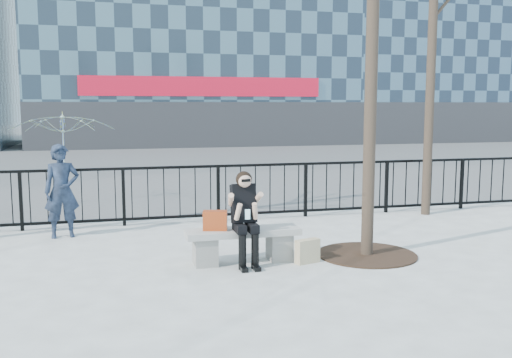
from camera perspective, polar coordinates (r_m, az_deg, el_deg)
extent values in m
plane|color=gray|center=(8.34, -1.32, -8.30)|extent=(120.00, 120.00, 0.00)
cube|color=#474747|center=(23.00, -9.76, 1.70)|extent=(60.00, 23.00, 0.01)
cube|color=black|center=(11.04, -4.84, 1.27)|extent=(14.00, 0.05, 0.05)
cube|color=black|center=(11.18, -4.79, -3.63)|extent=(14.00, 0.05, 0.05)
cube|color=#2D2D30|center=(30.19, -5.18, 5.40)|extent=(18.00, 0.08, 2.40)
cube|color=#B50C22|center=(30.12, -5.21, 9.20)|extent=(12.60, 0.12, 1.00)
cube|color=#2D2D30|center=(36.92, 21.97, 5.26)|extent=(16.00, 0.08, 2.40)
cylinder|color=black|center=(8.69, 11.64, 17.15)|extent=(0.18, 0.18, 7.50)
cylinder|color=black|center=(12.24, 17.20, 12.92)|extent=(0.18, 0.18, 7.00)
cylinder|color=black|center=(8.85, 11.00, -7.42)|extent=(1.50, 1.50, 0.02)
cube|color=slate|center=(8.19, -5.10, -7.18)|extent=(0.32, 0.38, 0.40)
cube|color=slate|center=(8.42, 2.35, -6.74)|extent=(0.32, 0.38, 0.40)
cube|color=gray|center=(8.23, -1.33, -5.32)|extent=(1.65, 0.46, 0.09)
cube|color=#9D3613|center=(8.13, -4.11, -4.16)|extent=(0.37, 0.24, 0.28)
cube|color=beige|center=(8.29, 5.16, -7.20)|extent=(0.39, 0.24, 0.35)
imported|color=black|center=(10.26, -18.84, -1.15)|extent=(0.64, 0.48, 1.60)
imported|color=#D0E132|center=(13.65, -18.62, 2.00)|extent=(2.58, 2.62, 2.12)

